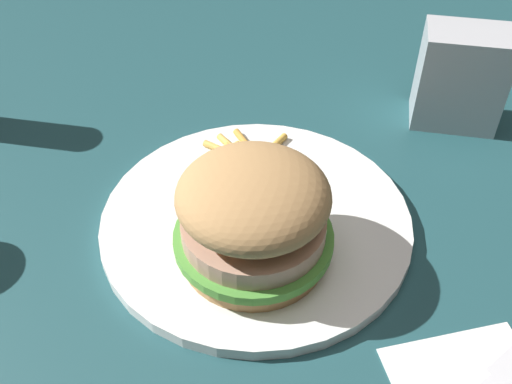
{
  "coord_description": "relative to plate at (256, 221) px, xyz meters",
  "views": [
    {
      "loc": [
        -0.4,
        0.09,
        0.4
      ],
      "look_at": [
        -0.02,
        0.02,
        0.04
      ],
      "focal_mm": 41.58,
      "sensor_mm": 36.0,
      "label": 1
    }
  ],
  "objects": [
    {
      "name": "plate",
      "position": [
        0.0,
        0.0,
        0.0
      ],
      "size": [
        0.28,
        0.28,
        0.01
      ],
      "primitive_type": "cylinder",
      "color": "white",
      "rests_on": "ground_plane"
    },
    {
      "name": "napkin_dispenser",
      "position": [
        0.12,
        -0.25,
        0.05
      ],
      "size": [
        0.09,
        0.11,
        0.11
      ],
      "primitive_type": "cube",
      "rotation": [
        0.0,
        0.0,
        1.2
      ],
      "color": "#B7BABF",
      "rests_on": "ground_plane"
    },
    {
      "name": "fries_pile",
      "position": [
        0.07,
        -0.01,
        0.01
      ],
      "size": [
        0.11,
        0.09,
        0.01
      ],
      "color": "gold",
      "rests_on": "plate"
    },
    {
      "name": "ground_plane",
      "position": [
        0.02,
        -0.02,
        -0.01
      ],
      "size": [
        1.6,
        1.6,
        0.0
      ],
      "primitive_type": "plane",
      "color": "#1E474C"
    },
    {
      "name": "sandwich",
      "position": [
        -0.04,
        0.01,
        0.05
      ],
      "size": [
        0.13,
        0.13,
        0.09
      ],
      "color": "tan",
      "rests_on": "plate"
    }
  ]
}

